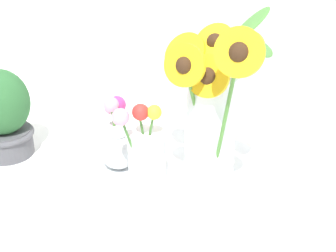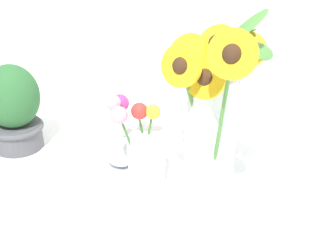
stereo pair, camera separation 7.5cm
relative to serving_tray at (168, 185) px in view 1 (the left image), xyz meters
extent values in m
plane|color=white|center=(-0.04, -0.04, -0.01)|extent=(6.00, 6.00, 0.00)
cylinder|color=silver|center=(0.00, 0.00, 0.00)|extent=(0.51, 0.51, 0.02)
cylinder|color=silver|center=(0.08, 0.03, 0.13)|extent=(0.10, 0.10, 0.24)
torus|color=silver|center=(0.08, 0.03, 0.26)|extent=(0.11, 0.11, 0.01)
cylinder|color=#4C8438|center=(0.07, 0.00, 0.17)|extent=(0.03, 0.09, 0.25)
cylinder|color=yellow|center=(0.06, -0.05, 0.29)|extent=(0.09, 0.03, 0.09)
sphere|color=#382314|center=(0.06, -0.05, 0.29)|extent=(0.03, 0.03, 0.03)
cylinder|color=#4C8438|center=(0.08, 0.05, 0.19)|extent=(0.04, 0.05, 0.23)
cylinder|color=yellow|center=(0.07, 0.07, 0.31)|extent=(0.09, 0.06, 0.07)
sphere|color=#382314|center=(0.07, 0.07, 0.31)|extent=(0.03, 0.03, 0.03)
cylinder|color=#4C8438|center=(0.11, 0.06, 0.18)|extent=(0.04, 0.04, 0.23)
cylinder|color=yellow|center=(0.13, 0.08, 0.30)|extent=(0.08, 0.06, 0.07)
sphere|color=#382314|center=(0.13, 0.08, 0.30)|extent=(0.03, 0.03, 0.03)
cylinder|color=#4C8438|center=(0.05, 0.04, 0.17)|extent=(0.07, 0.03, 0.21)
cylinder|color=yellow|center=(0.01, 0.05, 0.28)|extent=(0.11, 0.07, 0.10)
sphere|color=#382314|center=(0.01, 0.05, 0.28)|extent=(0.04, 0.04, 0.04)
cylinder|color=#4C8438|center=(0.13, -0.03, 0.19)|extent=(0.06, 0.07, 0.29)
cylinder|color=yellow|center=(0.16, -0.06, 0.34)|extent=(0.10, 0.04, 0.10)
sphere|color=#382314|center=(0.16, -0.06, 0.34)|extent=(0.03, 0.03, 0.03)
cylinder|color=#4C8438|center=(0.08, 0.01, 0.16)|extent=(0.02, 0.05, 0.22)
cylinder|color=yellow|center=(0.09, -0.01, 0.27)|extent=(0.08, 0.04, 0.08)
sphere|color=#382314|center=(0.09, -0.01, 0.27)|extent=(0.03, 0.03, 0.03)
ellipsoid|color=#477F38|center=(0.16, 0.00, 0.37)|extent=(0.07, 0.10, 0.06)
ellipsoid|color=#477F38|center=(0.10, 0.09, 0.32)|extent=(0.10, 0.06, 0.05)
ellipsoid|color=#477F38|center=(0.17, 0.04, 0.32)|extent=(0.06, 0.11, 0.04)
cylinder|color=white|center=(-0.03, -0.03, 0.07)|extent=(0.08, 0.08, 0.13)
cylinder|color=#427533|center=(-0.05, -0.06, 0.11)|extent=(0.03, 0.04, 0.15)
sphere|color=pink|center=(-0.06, -0.08, 0.18)|extent=(0.03, 0.03, 0.03)
cylinder|color=#427533|center=(-0.03, -0.04, 0.11)|extent=(0.04, 0.01, 0.15)
sphere|color=yellow|center=(-0.01, -0.04, 0.19)|extent=(0.03, 0.03, 0.03)
cylinder|color=#427533|center=(-0.03, -0.04, 0.12)|extent=(0.01, 0.03, 0.13)
sphere|color=red|center=(-0.04, -0.05, 0.19)|extent=(0.03, 0.03, 0.03)
sphere|color=white|center=(-0.12, 0.00, 0.05)|extent=(0.08, 0.08, 0.08)
cylinder|color=white|center=(-0.12, 0.00, 0.10)|extent=(0.04, 0.04, 0.03)
cylinder|color=#4C8438|center=(-0.13, -0.01, 0.11)|extent=(0.02, 0.04, 0.13)
sphere|color=pink|center=(-0.12, -0.02, 0.18)|extent=(0.03, 0.03, 0.03)
cylinder|color=#4C8438|center=(-0.13, 0.01, 0.10)|extent=(0.02, 0.01, 0.10)
sphere|color=pink|center=(-0.14, 0.01, 0.15)|extent=(0.03, 0.03, 0.03)
cylinder|color=#4C8438|center=(-0.12, 0.01, 0.10)|extent=(0.01, 0.01, 0.13)
sphere|color=#C6337A|center=(-0.12, 0.01, 0.16)|extent=(0.04, 0.04, 0.04)
cylinder|color=#4C4C51|center=(-0.42, -0.03, 0.02)|extent=(0.12, 0.12, 0.07)
torus|color=#4C4C51|center=(-0.42, -0.03, 0.05)|extent=(0.13, 0.13, 0.01)
ellipsoid|color=#285B2D|center=(-0.42, -0.03, 0.13)|extent=(0.13, 0.13, 0.16)
camera|label=1|loc=(0.37, -0.76, 0.57)|focal=50.00mm
camera|label=2|loc=(0.44, -0.72, 0.57)|focal=50.00mm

